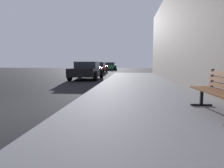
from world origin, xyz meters
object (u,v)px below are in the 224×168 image
at_px(bench, 223,89).
at_px(car_black, 87,70).
at_px(car_red, 98,67).
at_px(car_yellow, 111,65).
at_px(car_green, 110,66).

bearing_deg(bench, car_black, 115.15).
height_order(car_red, car_yellow, same).
distance_m(bench, car_black, 10.86).
bearing_deg(car_black, car_red, -85.11).
bearing_deg(car_yellow, car_green, 93.95).
relative_size(car_black, car_red, 0.97).
bearing_deg(car_yellow, car_red, 90.22).
height_order(bench, car_yellow, car_yellow).
distance_m(bench, car_green, 29.21).
relative_size(bench, car_yellow, 0.41).
bearing_deg(car_black, car_green, -88.95).
distance_m(bench, car_red, 19.61).
height_order(bench, car_red, car_red).
relative_size(car_red, car_yellow, 0.99).
bearing_deg(car_red, car_black, 94.89).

